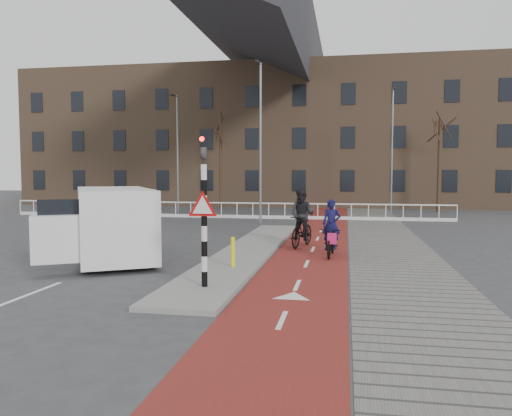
# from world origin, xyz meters

# --- Properties ---
(ground) EXTENTS (120.00, 120.00, 0.00)m
(ground) POSITION_xyz_m (0.00, 0.00, 0.00)
(ground) COLOR #38383A
(ground) RESTS_ON ground
(bike_lane) EXTENTS (2.50, 60.00, 0.01)m
(bike_lane) POSITION_xyz_m (1.50, 10.00, 0.01)
(bike_lane) COLOR maroon
(bike_lane) RESTS_ON ground
(sidewalk) EXTENTS (3.00, 60.00, 0.01)m
(sidewalk) POSITION_xyz_m (4.30, 10.00, 0.01)
(sidewalk) COLOR slate
(sidewalk) RESTS_ON ground
(curb_island) EXTENTS (1.80, 16.00, 0.12)m
(curb_island) POSITION_xyz_m (-0.70, 4.00, 0.06)
(curb_island) COLOR gray
(curb_island) RESTS_ON ground
(traffic_signal) EXTENTS (0.80, 0.80, 3.68)m
(traffic_signal) POSITION_xyz_m (-0.60, -2.02, 1.99)
(traffic_signal) COLOR black
(traffic_signal) RESTS_ON curb_island
(bollard) EXTENTS (0.12, 0.12, 0.85)m
(bollard) POSITION_xyz_m (-0.49, 0.55, 0.55)
(bollard) COLOR #EFEF0D
(bollard) RESTS_ON curb_island
(cyclist_near) EXTENTS (0.76, 1.87, 1.92)m
(cyclist_near) POSITION_xyz_m (2.21, 3.51, 0.65)
(cyclist_near) COLOR black
(cyclist_near) RESTS_ON bike_lane
(cyclist_far) EXTENTS (1.12, 2.15, 2.19)m
(cyclist_far) POSITION_xyz_m (1.05, 5.49, 0.91)
(cyclist_far) COLOR black
(cyclist_far) RESTS_ON bike_lane
(van) EXTENTS (4.55, 5.71, 2.31)m
(van) POSITION_xyz_m (-4.67, 1.67, 1.21)
(van) COLOR white
(van) RESTS_ON ground
(railing) EXTENTS (28.00, 0.10, 0.99)m
(railing) POSITION_xyz_m (-5.00, 17.00, 0.31)
(railing) COLOR silver
(railing) RESTS_ON ground
(townhouse_row) EXTENTS (46.00, 10.00, 15.90)m
(townhouse_row) POSITION_xyz_m (-3.00, 32.00, 7.81)
(townhouse_row) COLOR #7F6047
(townhouse_row) RESTS_ON ground
(tree_mid) EXTENTS (0.24, 0.24, 7.54)m
(tree_mid) POSITION_xyz_m (-6.99, 24.76, 3.77)
(tree_mid) COLOR #322216
(tree_mid) RESTS_ON ground
(tree_right) EXTENTS (0.24, 0.24, 6.66)m
(tree_right) POSITION_xyz_m (9.27, 24.64, 3.33)
(tree_right) COLOR #322216
(tree_right) RESTS_ON ground
(streetlight_near) EXTENTS (0.12, 0.12, 8.76)m
(streetlight_near) POSITION_xyz_m (-1.96, 13.81, 4.38)
(streetlight_near) COLOR slate
(streetlight_near) RESTS_ON ground
(streetlight_left) EXTENTS (0.12, 0.12, 8.31)m
(streetlight_left) POSITION_xyz_m (-9.17, 20.88, 4.15)
(streetlight_left) COLOR slate
(streetlight_left) RESTS_ON ground
(streetlight_right) EXTENTS (0.12, 0.12, 8.44)m
(streetlight_right) POSITION_xyz_m (5.70, 21.61, 4.22)
(streetlight_right) COLOR slate
(streetlight_right) RESTS_ON ground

